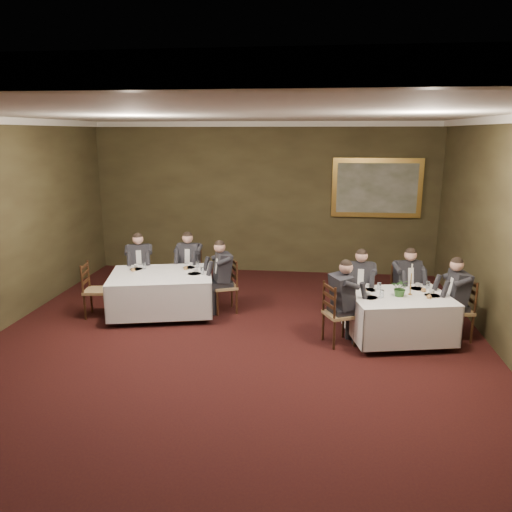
% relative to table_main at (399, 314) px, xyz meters
% --- Properties ---
extents(ground, '(10.00, 10.00, 0.00)m').
position_rel_table_main_xyz_m(ground, '(-2.57, -1.08, -0.45)').
color(ground, black).
rests_on(ground, ground).
extents(ceiling, '(8.00, 10.00, 0.10)m').
position_rel_table_main_xyz_m(ceiling, '(-2.57, -1.08, 3.05)').
color(ceiling, silver).
rests_on(ceiling, back_wall).
extents(back_wall, '(8.00, 0.10, 3.50)m').
position_rel_table_main_xyz_m(back_wall, '(-2.57, 3.92, 1.30)').
color(back_wall, '#322B19').
rests_on(back_wall, ground).
extents(front_wall, '(8.00, 0.10, 3.50)m').
position_rel_table_main_xyz_m(front_wall, '(-2.57, -6.08, 1.30)').
color(front_wall, '#322B19').
rests_on(front_wall, ground).
extents(crown_molding, '(8.00, 10.00, 0.12)m').
position_rel_table_main_xyz_m(crown_molding, '(-2.57, -1.08, 2.99)').
color(crown_molding, white).
rests_on(crown_molding, back_wall).
extents(table_main, '(1.76, 1.48, 0.67)m').
position_rel_table_main_xyz_m(table_main, '(0.00, 0.00, 0.00)').
color(table_main, black).
rests_on(table_main, ground).
extents(table_second, '(2.10, 1.77, 0.67)m').
position_rel_table_main_xyz_m(table_second, '(-4.11, 0.76, 0.00)').
color(table_second, black).
rests_on(table_second, ground).
extents(chair_main_backleft, '(0.45, 0.43, 1.00)m').
position_rel_table_main_xyz_m(chair_main_backleft, '(-0.57, 0.69, -0.17)').
color(chair_main_backleft, olive).
rests_on(chair_main_backleft, ground).
extents(diner_main_backleft, '(0.43, 0.49, 1.35)m').
position_rel_table_main_xyz_m(diner_main_backleft, '(-0.57, 0.67, 0.06)').
color(diner_main_backleft, black).
rests_on(diner_main_backleft, chair_main_backleft).
extents(chair_main_backright, '(0.54, 0.52, 1.00)m').
position_rel_table_main_xyz_m(chair_main_backright, '(0.24, 0.86, -0.17)').
color(chair_main_backright, olive).
rests_on(chair_main_backright, ground).
extents(diner_main_backright, '(0.51, 0.57, 1.35)m').
position_rel_table_main_xyz_m(diner_main_backright, '(0.24, 0.85, 0.06)').
color(diner_main_backright, black).
rests_on(diner_main_backright, chair_main_backright).
extents(chair_main_endleft, '(0.57, 0.58, 1.00)m').
position_rel_table_main_xyz_m(chair_main_endleft, '(-0.95, -0.21, -0.17)').
color(chair_main_endleft, olive).
rests_on(chair_main_endleft, ground).
extents(diner_main_endleft, '(0.61, 0.57, 1.35)m').
position_rel_table_main_xyz_m(diner_main_endleft, '(-0.94, -0.20, 0.06)').
color(diner_main_endleft, black).
rests_on(diner_main_endleft, chair_main_endleft).
extents(chair_main_endright, '(0.48, 0.49, 1.00)m').
position_rel_table_main_xyz_m(chair_main_endright, '(0.95, 0.21, -0.17)').
color(chair_main_endright, olive).
rests_on(chair_main_endright, ground).
extents(diner_main_endright, '(0.53, 0.46, 1.35)m').
position_rel_table_main_xyz_m(diner_main_endright, '(0.94, 0.20, 0.06)').
color(diner_main_endright, black).
rests_on(diner_main_endright, chair_main_endright).
extents(chair_sec_backleft, '(0.55, 0.53, 1.00)m').
position_rel_table_main_xyz_m(chair_sec_backleft, '(-4.80, 1.56, -0.17)').
color(chair_sec_backleft, olive).
rests_on(chair_sec_backleft, ground).
extents(diner_sec_backleft, '(0.53, 0.58, 1.35)m').
position_rel_table_main_xyz_m(diner_sec_backleft, '(-4.80, 1.55, 0.06)').
color(diner_sec_backleft, black).
rests_on(diner_sec_backleft, chair_sec_backleft).
extents(chair_sec_backright, '(0.45, 0.43, 1.00)m').
position_rel_table_main_xyz_m(chair_sec_backright, '(-3.84, 1.79, -0.17)').
color(chair_sec_backright, olive).
rests_on(chair_sec_backright, ground).
extents(diner_sec_backright, '(0.43, 0.49, 1.35)m').
position_rel_table_main_xyz_m(diner_sec_backright, '(-3.84, 1.77, 0.06)').
color(diner_sec_backright, black).
rests_on(diner_sec_backright, chair_sec_backright).
extents(chair_sec_endright, '(0.56, 0.57, 1.00)m').
position_rel_table_main_xyz_m(chair_sec_endright, '(-2.98, 1.02, -0.17)').
color(chair_sec_endright, olive).
rests_on(chair_sec_endright, ground).
extents(diner_sec_endright, '(0.60, 0.56, 1.35)m').
position_rel_table_main_xyz_m(diner_sec_endright, '(-2.99, 1.02, 0.06)').
color(diner_sec_endright, black).
rests_on(diner_sec_endright, chair_sec_endright).
extents(chair_sec_endleft, '(0.48, 0.49, 1.00)m').
position_rel_table_main_xyz_m(chair_sec_endleft, '(-5.24, 0.50, -0.17)').
color(chair_sec_endleft, olive).
rests_on(chair_sec_endleft, ground).
extents(centerpiece, '(0.33, 0.31, 0.30)m').
position_rel_table_main_xyz_m(centerpiece, '(-0.01, -0.04, 0.47)').
color(centerpiece, '#2D5926').
rests_on(centerpiece, table_main).
extents(candlestick, '(0.07, 0.07, 0.51)m').
position_rel_table_main_xyz_m(candlestick, '(0.16, 0.08, 0.50)').
color(candlestick, gold).
rests_on(candlestick, table_main).
extents(place_setting_table_main, '(0.33, 0.31, 0.14)m').
position_rel_table_main_xyz_m(place_setting_table_main, '(-0.42, 0.25, 0.35)').
color(place_setting_table_main, white).
rests_on(place_setting_table_main, table_main).
extents(place_setting_table_second, '(0.33, 0.31, 0.14)m').
position_rel_table_main_xyz_m(place_setting_table_second, '(-4.62, 1.05, 0.35)').
color(place_setting_table_second, white).
rests_on(place_setting_table_second, table_second).
extents(painting, '(2.00, 0.09, 1.33)m').
position_rel_table_main_xyz_m(painting, '(0.00, 3.86, 1.59)').
color(painting, '#E6C454').
rests_on(painting, back_wall).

